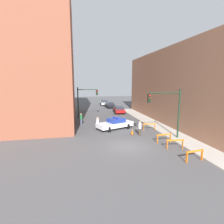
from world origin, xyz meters
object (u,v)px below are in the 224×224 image
pedestrian_sidewalk (140,128)px  parked_car_far (104,103)px  pedestrian_crossing (98,123)px  barrier_back (164,137)px  barrier_corner (149,126)px  traffic_cone (132,132)px  parked_car_near (119,110)px  barrier_front (195,154)px  barrier_mid (175,142)px  police_car (115,123)px  parked_car_mid (110,105)px  traffic_light_far (85,98)px  pedestrian_corner (81,119)px  traffic_light_near (169,106)px

pedestrian_sidewalk → parked_car_far: bearing=-82.6°
pedestrian_crossing → barrier_back: (5.93, -6.15, -0.24)m
barrier_corner → traffic_cone: 3.02m
parked_car_near → barrier_front: parked_car_near is taller
pedestrian_crossing → barrier_mid: size_ratio=1.04×
pedestrian_sidewalk → barrier_mid: 4.79m
police_car → barrier_corner: 4.34m
parked_car_mid → barrier_back: (0.63, -25.49, -0.06)m
police_car → parked_car_near: 12.10m
barrier_back → pedestrian_crossing: bearing=134.0°
pedestrian_crossing → pedestrian_sidewalk: same height
barrier_back → traffic_cone: (-2.27, 3.20, -0.30)m
pedestrian_sidewalk → barrier_back: size_ratio=1.04×
traffic_light_far → police_car: bearing=-66.8°
traffic_light_far → pedestrian_corner: size_ratio=3.13×
police_car → parked_car_mid: 19.62m
traffic_light_near → parked_car_mid: size_ratio=1.20×
barrier_mid → barrier_corner: (0.27, 6.33, 0.00)m
pedestrian_crossing → pedestrian_corner: (-1.97, 3.11, 0.00)m
traffic_light_near → pedestrian_corner: (-8.81, 8.33, -2.67)m
parked_car_mid → pedestrian_corner: size_ratio=2.60×
parked_car_mid → barrier_corner: size_ratio=2.70×
pedestrian_sidewalk → traffic_cone: size_ratio=2.53×
police_car → barrier_mid: bearing=-176.2°
police_car → parked_car_near: (3.39, 11.62, -0.05)m
pedestrian_corner → barrier_back: pedestrian_corner is taller
pedestrian_corner → barrier_back: 12.17m
pedestrian_sidewalk → traffic_light_near: bearing=152.1°
traffic_light_far → parked_car_near: traffic_light_far is taller
police_car → parked_car_mid: size_ratio=1.17×
traffic_light_far → pedestrian_crossing: traffic_light_far is taller
parked_car_mid → pedestrian_sidewalk: size_ratio=2.60×
traffic_light_far → pedestrian_sidewalk: size_ratio=3.13×
traffic_light_far → barrier_back: (7.12, -14.25, -2.78)m
pedestrian_corner → barrier_mid: size_ratio=1.04×
parked_car_near → barrier_corner: 13.18m
parked_car_mid → pedestrian_crossing: 20.06m
pedestrian_crossing → pedestrian_sidewalk: size_ratio=1.00×
barrier_corner → traffic_light_near: bearing=-82.2°
traffic_light_far → traffic_cone: size_ratio=7.93×
police_car → parked_car_near: police_car is taller
traffic_light_near → barrier_front: traffic_light_near is taller
pedestrian_corner → traffic_cone: bearing=42.0°
pedestrian_corner → barrier_front: pedestrian_corner is taller
parked_car_near → parked_car_far: 12.46m
pedestrian_sidewalk → barrier_corner: bearing=-128.5°
barrier_mid → traffic_cone: bearing=115.9°
traffic_light_far → parked_car_mid: traffic_light_far is taller
traffic_light_near → police_car: (-4.55, 5.19, -2.81)m
traffic_light_near → barrier_mid: bearing=-105.9°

